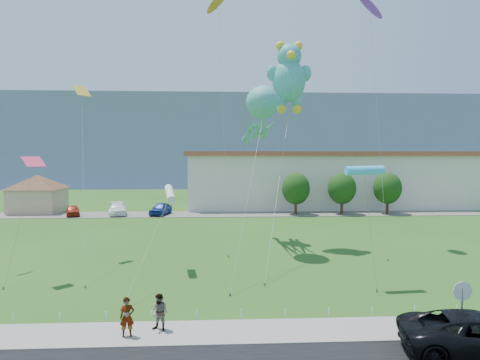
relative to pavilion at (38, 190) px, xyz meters
name	(u,v)px	position (x,y,z in m)	size (l,w,h in m)	color
ground	(219,310)	(24.00, -38.00, -3.02)	(160.00, 160.00, 0.00)	#275016
sidewalk	(219,332)	(24.00, -40.75, -2.97)	(80.00, 2.50, 0.10)	gray
parking_strip	(218,214)	(24.00, -3.00, -2.99)	(70.00, 6.00, 0.06)	#59544C
hill_ridge	(217,142)	(24.00, 82.00, 9.48)	(160.00, 50.00, 25.00)	slate
pavilion	(38,190)	(0.00, 0.00, 0.00)	(9.20, 9.20, 5.00)	tan
warehouse	(387,179)	(50.00, 6.00, 1.10)	(61.00, 15.00, 8.20)	beige
stop_sign	(462,297)	(33.50, -42.21, -1.15)	(0.80, 0.07, 2.50)	slate
rope_fence	(219,315)	(24.00, -39.30, -2.77)	(26.05, 0.05, 0.50)	white
tree_near	(296,188)	(34.00, -4.00, 0.36)	(3.60, 3.60, 5.47)	#3F2B19
tree_mid	(342,188)	(40.00, -4.00, 0.36)	(3.60, 3.60, 5.47)	#3F2B19
tree_far	(387,188)	(46.00, -4.00, 0.36)	(3.60, 3.60, 5.47)	#3F2B19
pedestrian_left	(127,317)	(20.29, -41.05, -2.13)	(0.58, 0.38, 1.59)	gray
pedestrian_right	(160,312)	(21.54, -40.52, -2.16)	(0.75, 0.58, 1.54)	gray
parked_car_red	(73,210)	(5.83, -3.86, -2.30)	(1.57, 3.89, 1.33)	#A22613
parked_car_white	(118,209)	(11.20, -3.15, -2.20)	(2.14, 5.26, 1.53)	white
parked_car_blue	(161,209)	(16.73, -3.53, -2.19)	(1.83, 4.55, 1.55)	navy
octopus_kite	(261,114)	(27.38, -24.33, 7.75)	(4.07, 16.85, 12.77)	teal
teddy_bear_kite	(289,75)	(29.85, -23.02, 11.03)	(5.12, 12.40, 16.83)	teal
small_kite_pink	(31,172)	(13.05, -32.57, 3.44)	(1.76, 2.47, 7.51)	#D9305A
small_kite_yellow	(82,110)	(14.29, -26.87, 7.67)	(3.25, 8.99, 12.66)	gold
small_kite_orange	(219,6)	(24.10, -18.58, 18.04)	(1.80, 9.53, 22.38)	orange
small_kite_purple	(370,11)	(36.66, -22.63, 16.46)	(1.80, 7.11, 20.71)	purple
small_kite_cyan	(365,171)	(32.26, -34.48, 3.53)	(0.65, 2.39, 7.03)	#37BCF9
small_kite_white	(170,194)	(20.87, -30.53, 1.94)	(1.84, 8.58, 5.44)	silver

